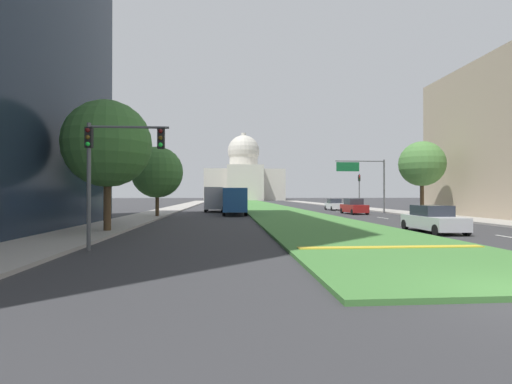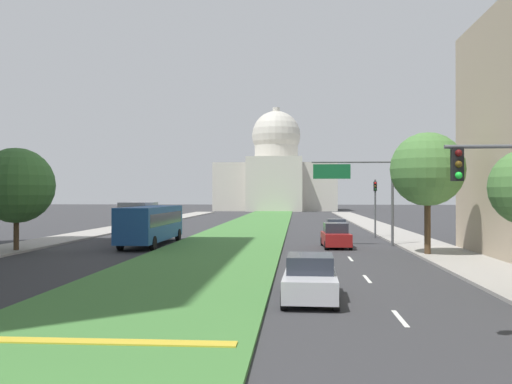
# 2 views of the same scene
# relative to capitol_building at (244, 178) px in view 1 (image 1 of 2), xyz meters

# --- Properties ---
(ground_plane) EXTENTS (299.75, 299.75, 0.00)m
(ground_plane) POSITION_rel_capitol_building_xyz_m (0.00, -67.32, -8.70)
(ground_plane) COLOR #333335
(grass_median) EXTENTS (8.48, 122.62, 0.14)m
(grass_median) POSITION_rel_capitol_building_xyz_m (0.00, -74.14, -8.63)
(grass_median) COLOR #427A38
(grass_median) RESTS_ON ground_plane
(median_curb_nose) EXTENTS (7.63, 0.50, 0.04)m
(median_curb_nose) POSITION_rel_capitol_building_xyz_m (0.00, -128.33, -8.54)
(median_curb_nose) COLOR gold
(median_curb_nose) RESTS_ON grass_median
(lane_dashes_right) EXTENTS (0.16, 37.38, 0.01)m
(lane_dashes_right) POSITION_rel_capitol_building_xyz_m (8.48, -106.07, -8.70)
(lane_dashes_right) COLOR silver
(lane_dashes_right) RESTS_ON ground_plane
(sidewalk_left) EXTENTS (4.00, 122.62, 0.15)m
(sidewalk_left) POSITION_rel_capitol_building_xyz_m (-14.72, -80.95, -8.63)
(sidewalk_left) COLOR #9E9991
(sidewalk_left) RESTS_ON ground_plane
(sidewalk_right) EXTENTS (4.00, 122.62, 0.15)m
(sidewalk_right) POSITION_rel_capitol_building_xyz_m (14.72, -80.95, -8.63)
(sidewalk_right) COLOR #9E9991
(sidewalk_right) RESTS_ON ground_plane
(capitol_building) EXTENTS (29.49, 25.22, 26.01)m
(capitol_building) POSITION_rel_capitol_building_xyz_m (0.00, 0.00, 0.00)
(capitol_building) COLOR beige
(capitol_building) RESTS_ON ground_plane
(traffic_light_near_left) EXTENTS (3.34, 0.35, 5.20)m
(traffic_light_near_left) POSITION_rel_capitol_building_xyz_m (-11.37, -127.37, -4.91)
(traffic_light_near_left) COLOR #515456
(traffic_light_near_left) RESTS_ON ground_plane
(traffic_light_far_right) EXTENTS (0.28, 0.35, 5.20)m
(traffic_light_far_right) POSITION_rel_capitol_building_xyz_m (12.22, -91.44, -5.39)
(traffic_light_far_right) COLOR #515456
(traffic_light_far_right) RESTS_ON ground_plane
(overhead_guide_sign) EXTENTS (6.12, 0.20, 6.50)m
(overhead_guide_sign) POSITION_rel_capitol_building_xyz_m (10.10, -99.33, -4.03)
(overhead_guide_sign) COLOR #515456
(overhead_guide_sign) RESTS_ON ground_plane
(street_tree_left_near) EXTENTS (5.16, 5.16, 7.88)m
(street_tree_left_near) POSITION_rel_capitol_building_xyz_m (-13.72, -120.20, -3.42)
(street_tree_left_near) COLOR #4C3823
(street_tree_left_near) RESTS_ON ground_plane
(street_tree_left_mid) EXTENTS (5.05, 5.05, 7.00)m
(street_tree_left_mid) POSITION_rel_capitol_building_xyz_m (-13.46, -105.66, -4.24)
(street_tree_left_mid) COLOR #4C3823
(street_tree_left_mid) RESTS_ON ground_plane
(street_tree_right_mid) EXTENTS (4.62, 4.62, 7.75)m
(street_tree_right_mid) POSITION_rel_capitol_building_xyz_m (13.43, -106.21, -3.28)
(street_tree_right_mid) COLOR #4C3823
(street_tree_right_mid) RESTS_ON ground_plane
(sedan_lead_stopped) EXTENTS (2.06, 4.74, 1.63)m
(sedan_lead_stopped) POSITION_rel_capitol_building_xyz_m (5.77, -121.42, -7.93)
(sedan_lead_stopped) COLOR #BCBCC1
(sedan_lead_stopped) RESTS_ON ground_plane
(sedan_midblock) EXTENTS (2.05, 4.37, 1.80)m
(sedan_midblock) POSITION_rel_capitol_building_xyz_m (8.09, -100.93, -7.87)
(sedan_midblock) COLOR maroon
(sedan_midblock) RESTS_ON ground_plane
(sedan_distant) EXTENTS (1.89, 4.16, 1.65)m
(sedan_distant) POSITION_rel_capitol_building_xyz_m (8.83, -90.62, -7.93)
(sedan_distant) COLOR silver
(sedan_distant) RESTS_ON ground_plane
(box_truck_delivery) EXTENTS (2.40, 6.40, 3.20)m
(box_truck_delivery) POSITION_rel_capitol_building_xyz_m (-8.23, -93.92, -7.03)
(box_truck_delivery) COLOR #4C5156
(box_truck_delivery) RESTS_ON ground_plane
(city_bus) EXTENTS (2.62, 11.00, 2.95)m
(city_bus) POSITION_rel_capitol_building_xyz_m (-5.77, -99.97, -6.93)
(city_bus) COLOR #1E4C8C
(city_bus) RESTS_ON ground_plane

